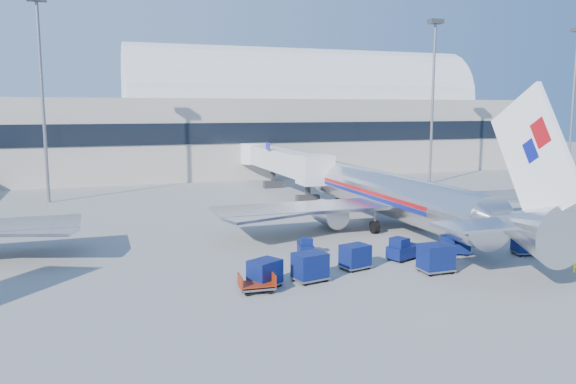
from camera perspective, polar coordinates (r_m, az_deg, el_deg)
name	(u,v)px	position (r m, az deg, el deg)	size (l,w,h in m)	color
ground	(308,250)	(42.26, 2.05, -5.93)	(260.00, 260.00, 0.00)	gray
terminal	(102,128)	(94.22, -18.38, 6.20)	(170.00, 28.15, 21.00)	#B2AA9E
airliner_main	(397,196)	(49.92, 10.97, -0.43)	(32.00, 37.26, 12.07)	silver
jetbridge_near	(278,160)	(72.83, -1.03, 3.27)	(4.40, 27.50, 6.25)	silver
mast_west	(41,69)	(68.55, -23.82, 11.33)	(2.00, 1.20, 22.60)	slate
mast_east	(433,78)	(81.67, 14.56, 11.19)	(2.00, 1.20, 22.60)	slate
mast_far_east	(575,80)	(97.62, 27.10, 10.05)	(2.00, 1.20, 22.60)	slate
barrier_near	(490,223)	(52.79, 19.83, -3.03)	(3.00, 0.55, 0.90)	#9E9E96
barrier_mid	(520,221)	(54.90, 22.52, -2.75)	(3.00, 0.55, 0.90)	#9E9E96
barrier_far	(549,219)	(57.12, 25.01, -2.48)	(3.00, 0.55, 0.90)	#9E9E96
tug_lead	(403,249)	(40.29, 11.61, -5.73)	(2.78, 2.05, 1.63)	#0A154C
tug_right	(452,246)	(42.59, 16.36, -5.26)	(2.43, 1.84, 1.42)	#0A154C
tug_left	(305,246)	(40.92, 1.79, -5.55)	(1.42, 2.18, 1.31)	#0A154C
cart_train_a	(355,256)	(37.44, 6.83, -6.50)	(2.15, 1.83, 1.63)	#0A154C
cart_train_b	(310,266)	(34.61, 2.25, -7.55)	(2.29, 1.92, 1.78)	#0A154C
cart_train_c	(265,273)	(33.55, -2.37, -8.19)	(2.33, 2.15, 1.65)	#0A154C
cart_solo_near	(436,258)	(37.60, 14.80, -6.47)	(2.12, 1.63, 1.86)	#0A154C
cart_solo_far	(526,243)	(44.32, 23.02, -4.82)	(2.03, 1.72, 1.57)	#0A154C
cart_open_red	(257,286)	(32.82, -3.16, -9.48)	(2.10, 1.54, 0.54)	slate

